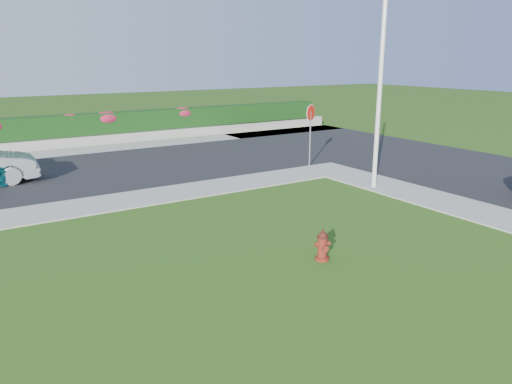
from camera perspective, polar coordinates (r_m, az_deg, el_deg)
ground at (r=10.50m, az=11.14°, el=-11.18°), size 120.00×120.00×0.00m
street_right at (r=21.97m, az=27.00°, el=1.44°), size 8.00×32.00×0.04m
street_far at (r=21.28m, az=-27.24°, el=1.00°), size 26.00×8.00×0.04m
curb_corner at (r=21.30m, az=8.30°, el=2.57°), size 2.00×2.00×0.04m
sidewalk_beyond at (r=26.72m, az=-19.85°, el=4.38°), size 34.00×2.00×0.04m
retaining_wall at (r=28.12m, az=-20.60°, el=5.39°), size 34.00×0.40×0.60m
hedge at (r=28.10m, az=-20.80°, el=7.12°), size 32.00×0.90×1.10m
fire_hydrant at (r=11.79m, az=7.61°, el=-6.11°), size 0.39×0.37×0.75m
utility_pole at (r=18.20m, az=13.90°, el=10.37°), size 0.16×0.16×6.45m
stop_sign at (r=21.58m, az=6.26°, el=8.15°), size 0.68×0.29×2.69m
flower_clump_d at (r=28.00m, az=-20.46°, el=7.81°), size 1.10×0.71×0.55m
flower_clump_e at (r=28.46m, az=-16.72°, el=8.10°), size 1.42×0.91×0.71m
flower_clump_f at (r=29.99m, az=-8.37°, el=8.94°), size 1.31×0.84×0.66m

